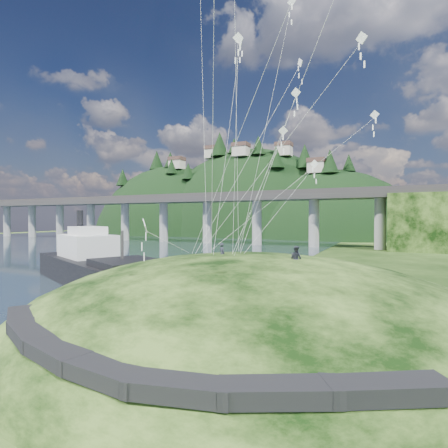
% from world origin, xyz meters
% --- Properties ---
extents(ground, '(320.00, 320.00, 0.00)m').
position_xyz_m(ground, '(0.00, 0.00, 0.00)').
color(ground, black).
rests_on(ground, ground).
extents(grass_hill, '(36.00, 32.00, 13.00)m').
position_xyz_m(grass_hill, '(8.00, 2.00, -1.50)').
color(grass_hill, black).
rests_on(grass_hill, ground).
extents(footpath, '(22.29, 5.84, 0.83)m').
position_xyz_m(footpath, '(7.46, -9.74, 2.08)').
color(footpath, black).
rests_on(footpath, ground).
extents(bridge, '(160.00, 11.00, 15.00)m').
position_xyz_m(bridge, '(-26.46, 70.07, 9.70)').
color(bridge, '#2D2B2B').
rests_on(bridge, ground).
extents(far_ridge, '(153.00, 70.00, 94.50)m').
position_xyz_m(far_ridge, '(-43.58, 122.17, -7.44)').
color(far_ridge, black).
rests_on(far_ridge, ground).
extents(work_barge, '(24.75, 16.02, 8.47)m').
position_xyz_m(work_barge, '(-13.45, 8.92, 2.12)').
color(work_barge, black).
rests_on(work_barge, ground).
extents(wooden_dock, '(12.84, 2.81, 0.91)m').
position_xyz_m(wooden_dock, '(-6.75, 5.63, 0.40)').
color(wooden_dock, '#352215').
rests_on(wooden_dock, ground).
extents(kite_flyers, '(6.31, 1.23, 1.67)m').
position_xyz_m(kite_flyers, '(9.76, 1.67, 5.72)').
color(kite_flyers, '#272934').
rests_on(kite_flyers, ground).
extents(kite_swarm, '(14.72, 17.83, 22.13)m').
position_xyz_m(kite_swarm, '(9.75, 3.12, 19.53)').
color(kite_swarm, white).
rests_on(kite_swarm, ground).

